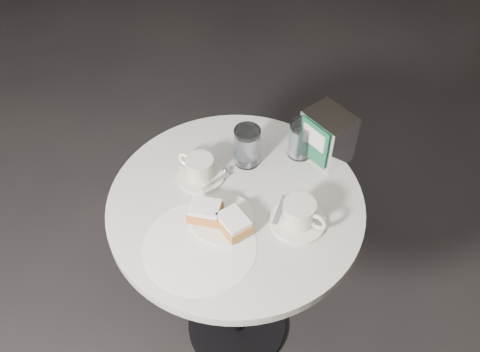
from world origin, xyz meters
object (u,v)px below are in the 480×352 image
Objects in this scene: cafe_table at (236,243)px; coffee_cup_right at (299,215)px; coffee_cup_left at (200,169)px; water_glass_left at (247,147)px; napkin_dispenser at (327,136)px; water_glass_right at (301,140)px; beignet_plate at (221,218)px.

coffee_cup_right is (0.17, 0.04, 0.23)m from cafe_table.
coffee_cup_right reaches higher than coffee_cup_left.
coffee_cup_left reaches higher than cafe_table.
napkin_dispenser is (0.17, 0.16, 0.02)m from water_glass_left.
water_glass_left is at bearing -122.66° from napkin_dispenser.
coffee_cup_right is 1.39× the size of water_glass_right.
coffee_cup_left is (-0.13, 0.01, 0.23)m from cafe_table.
napkin_dispenser is at bearing 47.92° from coffee_cup_left.
water_glass_left is (0.07, 0.13, 0.03)m from coffee_cup_left.
water_glass_left reaches higher than beignet_plate.
napkin_dispenser reaches higher than coffee_cup_right.
water_glass_right is 0.75× the size of napkin_dispenser.
beignet_plate is 1.56× the size of water_glass_left.
water_glass_right is 0.08m from napkin_dispenser.
water_glass_right is at bearing 48.10° from water_glass_left.
water_glass_left is 0.16m from water_glass_right.
water_glass_right is (0.11, 0.12, -0.00)m from water_glass_left.
beignet_plate is (0.01, -0.08, 0.22)m from cafe_table.
napkin_dispenser is at bearing 43.10° from water_glass_left.
water_glass_left is at bearing 155.28° from coffee_cup_right.
coffee_cup_right is (0.16, 0.12, 0.01)m from beignet_plate.
coffee_cup_right is 0.27m from napkin_dispenser.
cafe_table is 5.15× the size of coffee_cup_left.
cafe_table is 6.53× the size of water_glass_right.
water_glass_right is at bearing 80.97° from cafe_table.
water_glass_left is at bearing -131.90° from water_glass_right.
coffee_cup_right reaches higher than beignet_plate.
napkin_dispenser is (0.10, 0.30, 0.27)m from cafe_table.
coffee_cup_left is (-0.15, 0.09, 0.01)m from beignet_plate.
coffee_cup_right is at bearing -22.59° from water_glass_left.
coffee_cup_left is at bearing -176.94° from coffee_cup_right.
napkin_dispenser is (0.06, 0.04, 0.02)m from water_glass_right.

